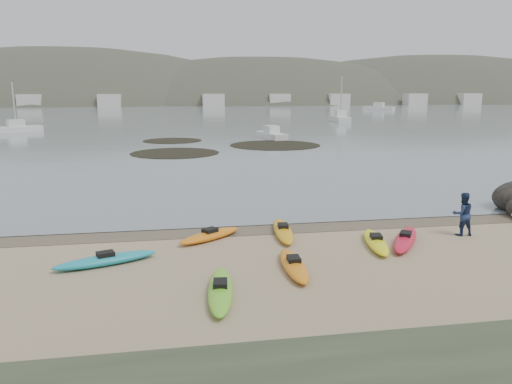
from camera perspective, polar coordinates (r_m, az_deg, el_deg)
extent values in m
plane|color=tan|center=(21.57, 0.00, -3.90)|extent=(600.00, 600.00, 0.00)
plane|color=brown|center=(21.28, 0.14, -4.11)|extent=(60.00, 60.00, 0.00)
plane|color=slate|center=(320.54, -9.19, 10.59)|extent=(1200.00, 1200.00, 0.00)
ellipsoid|color=#F8F414|center=(19.36, 13.54, -5.56)|extent=(1.34, 3.31, 0.34)
ellipsoid|color=orange|center=(16.49, 4.32, -8.33)|extent=(0.84, 3.30, 0.34)
ellipsoid|color=red|center=(19.99, 16.70, -5.19)|extent=(2.58, 3.46, 0.34)
ellipsoid|color=orange|center=(19.69, -5.27, -4.98)|extent=(2.82, 2.31, 0.34)
ellipsoid|color=teal|center=(17.65, -16.79, -7.45)|extent=(3.50, 1.85, 0.34)
ellipsoid|color=#6ED22A|center=(14.55, -4.09, -11.15)|extent=(1.09, 3.59, 0.34)
ellipsoid|color=gold|center=(20.28, 3.11, -4.45)|extent=(1.07, 3.68, 0.34)
imported|color=navy|center=(21.68, 22.54, -2.34)|extent=(0.89, 0.71, 1.76)
cylinder|color=black|center=(46.12, -9.24, 4.40)|extent=(8.07, 8.07, 0.04)
cylinder|color=black|center=(51.97, 2.18, 5.36)|extent=(9.43, 9.43, 0.04)
cylinder|color=black|center=(57.10, -9.53, 5.78)|extent=(6.58, 6.58, 0.04)
cube|color=silver|center=(74.69, -25.71, 6.50)|extent=(6.47, 4.89, 0.91)
cube|color=silver|center=(58.75, 1.78, 6.48)|extent=(2.84, 6.07, 0.82)
cube|color=silver|center=(90.14, 9.63, 8.25)|extent=(3.12, 7.91, 1.08)
cube|color=silver|center=(138.49, 13.84, 9.26)|extent=(7.61, 6.96, 1.13)
ellipsoid|color=#384235|center=(220.73, -20.52, 4.84)|extent=(220.00, 120.00, 80.00)
ellipsoid|color=#384235|center=(215.00, 0.70, 6.14)|extent=(200.00, 110.00, 68.00)
ellipsoid|color=#384235|center=(253.74, 19.62, 5.91)|extent=(230.00, 130.00, 76.00)
cube|color=beige|center=(169.94, -23.09, 9.56)|extent=(7.00, 5.00, 4.00)
cube|color=beige|center=(166.15, -14.90, 10.07)|extent=(7.00, 5.00, 4.00)
cube|color=beige|center=(165.79, -6.48, 10.38)|extent=(7.00, 5.00, 4.00)
cube|color=beige|center=(168.87, 1.81, 10.47)|extent=(7.00, 5.00, 4.00)
cube|color=beige|center=(175.21, 9.65, 10.36)|extent=(7.00, 5.00, 4.00)
cube|color=beige|center=(184.49, 16.82, 10.10)|extent=(7.00, 5.00, 4.00)
cube|color=beige|center=(196.27, 23.21, 9.73)|extent=(7.00, 5.00, 4.00)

